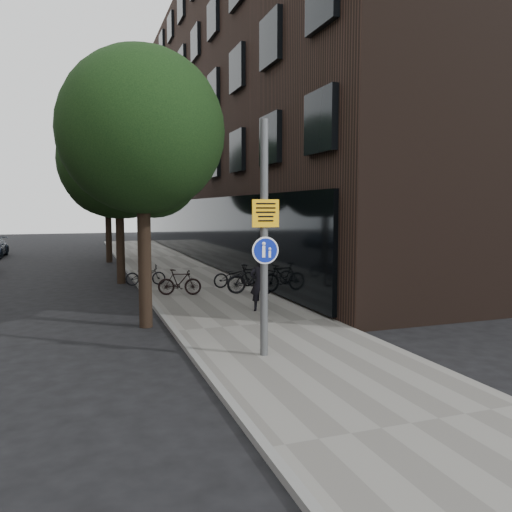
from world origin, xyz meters
name	(u,v)px	position (x,y,z in m)	size (l,w,h in m)	color
ground	(300,365)	(0.00, 0.00, 0.00)	(120.00, 120.00, 0.00)	black
sidewalk	(201,289)	(0.25, 10.00, 0.06)	(4.50, 60.00, 0.12)	slate
curb_edge	(144,292)	(-2.00, 10.00, 0.07)	(0.15, 60.00, 0.13)	slate
building_right_dark_brick	(280,121)	(8.50, 22.00, 9.00)	(12.00, 40.00, 18.00)	black
street_tree_near	(144,139)	(-2.53, 4.64, 5.11)	(4.40, 4.40, 7.50)	black
street_tree_mid	(120,165)	(-2.53, 13.14, 5.11)	(5.00, 5.00, 7.80)	black
street_tree_far	(108,177)	(-2.53, 22.14, 5.11)	(5.00, 5.00, 7.80)	black
signpost	(264,238)	(-0.59, 0.58, 2.63)	(0.57, 0.17, 4.97)	#595B5E
pedestrian	(260,283)	(0.90, 4.96, 0.97)	(0.62, 0.41, 1.70)	black
parked_bike_facade_near	(234,276)	(1.52, 9.64, 0.58)	(0.61, 1.74, 0.91)	black
parked_bike_facade_far	(251,279)	(1.68, 8.07, 0.67)	(0.51, 1.82, 1.09)	black
parked_bike_curb_near	(145,275)	(-1.76, 11.32, 0.54)	(0.56, 1.60, 0.84)	black
parked_bike_curb_far	(180,282)	(-0.89, 8.56, 0.59)	(0.44, 1.57, 0.94)	black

